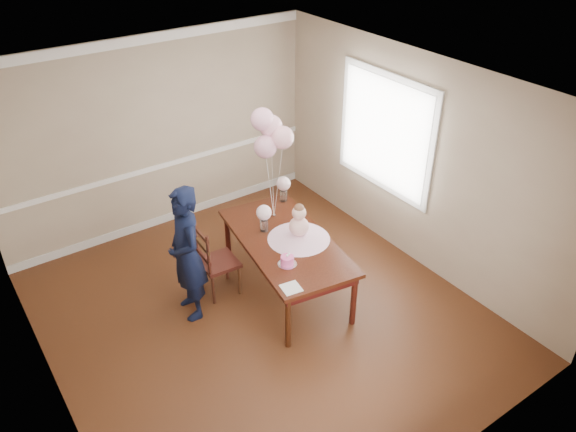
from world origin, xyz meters
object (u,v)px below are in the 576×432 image
(birthday_cake, at_px, (287,260))
(dining_table_top, at_px, (286,241))
(woman, at_px, (186,254))
(dining_chair_seat, at_px, (219,262))

(birthday_cake, bearing_deg, dining_table_top, 57.18)
(dining_table_top, height_order, woman, woman)
(birthday_cake, xyz_separation_m, dining_chair_seat, (-0.42, 0.82, -0.35))
(birthday_cake, relative_size, dining_chair_seat, 0.35)
(birthday_cake, distance_m, dining_chair_seat, 0.99)
(dining_chair_seat, bearing_deg, dining_table_top, -28.12)
(dining_table_top, bearing_deg, dining_chair_seat, 157.03)
(dining_chair_seat, height_order, woman, woman)
(dining_table_top, relative_size, birthday_cake, 13.33)
(dining_table_top, relative_size, woman, 1.19)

